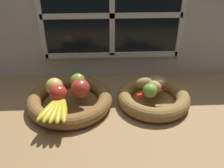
% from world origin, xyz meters
% --- Properties ---
extents(ground_plane, '(1.40, 0.90, 0.03)m').
position_xyz_m(ground_plane, '(0.00, 0.00, -0.01)').
color(ground_plane, '#9E774C').
extents(back_wall, '(1.40, 0.05, 0.55)m').
position_xyz_m(back_wall, '(0.00, 0.30, 0.28)').
color(back_wall, silver).
rests_on(back_wall, ground_plane).
extents(fruit_bowl_left, '(0.35, 0.35, 0.06)m').
position_xyz_m(fruit_bowl_left, '(-0.19, 0.03, 0.03)').
color(fruit_bowl_left, brown).
rests_on(fruit_bowl_left, ground_plane).
extents(fruit_bowl_right, '(0.31, 0.31, 0.06)m').
position_xyz_m(fruit_bowl_right, '(0.16, 0.03, 0.03)').
color(fruit_bowl_right, olive).
rests_on(fruit_bowl_right, ground_plane).
extents(apple_green_back, '(0.07, 0.07, 0.07)m').
position_xyz_m(apple_green_back, '(-0.15, 0.07, 0.10)').
color(apple_green_back, '#7AA338').
rests_on(apple_green_back, fruit_bowl_left).
extents(apple_red_right, '(0.08, 0.08, 0.08)m').
position_xyz_m(apple_red_right, '(-0.14, 0.01, 0.10)').
color(apple_red_right, '#B73828').
rests_on(apple_red_right, fruit_bowl_left).
extents(apple_golden_left, '(0.07, 0.07, 0.07)m').
position_xyz_m(apple_golden_left, '(-0.24, 0.03, 0.09)').
color(apple_golden_left, '#DBB756').
rests_on(apple_golden_left, fruit_bowl_left).
extents(apple_red_front, '(0.07, 0.07, 0.07)m').
position_xyz_m(apple_red_front, '(-0.22, -0.02, 0.09)').
color(apple_red_front, red).
rests_on(apple_red_front, fruit_bowl_left).
extents(banana_bunch_front, '(0.12, 0.18, 0.03)m').
position_xyz_m(banana_bunch_front, '(-0.22, -0.09, 0.08)').
color(banana_bunch_front, gold).
rests_on(banana_bunch_front, fruit_bowl_left).
extents(potato_large, '(0.08, 0.08, 0.05)m').
position_xyz_m(potato_large, '(0.16, 0.03, 0.08)').
color(potato_large, tan).
rests_on(potato_large, fruit_bowl_right).
extents(potato_back, '(0.10, 0.09, 0.05)m').
position_xyz_m(potato_back, '(0.18, 0.08, 0.08)').
color(potato_back, '#A38451').
rests_on(potato_back, fruit_bowl_right).
extents(potato_oblong, '(0.09, 0.06, 0.05)m').
position_xyz_m(potato_oblong, '(0.13, 0.06, 0.09)').
color(potato_oblong, '#A38451').
rests_on(potato_oblong, fruit_bowl_right).
extents(lime_near, '(0.06, 0.06, 0.06)m').
position_xyz_m(lime_near, '(0.14, -0.01, 0.09)').
color(lime_near, '#7AAD3D').
rests_on(lime_near, fruit_bowl_right).
extents(chili_pepper, '(0.14, 0.07, 0.02)m').
position_xyz_m(chili_pepper, '(0.15, 0.01, 0.07)').
color(chili_pepper, red).
rests_on(chili_pepper, fruit_bowl_right).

